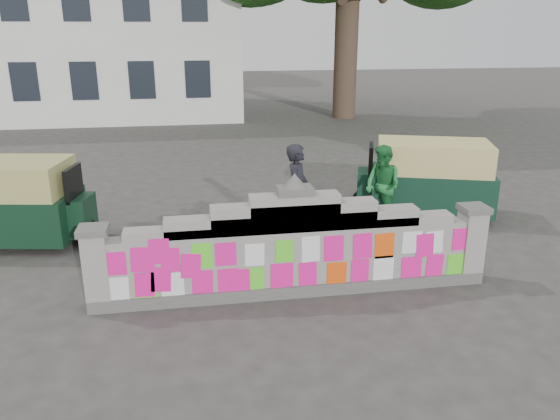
{
  "coord_description": "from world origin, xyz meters",
  "views": [
    {
      "loc": [
        -1.57,
        -7.86,
        4.08
      ],
      "look_at": [
        -0.06,
        1.0,
        1.1
      ],
      "focal_mm": 35.0,
      "sensor_mm": 36.0,
      "label": 1
    }
  ],
  "objects": [
    {
      "name": "parapet_wall",
      "position": [
        -0.0,
        -0.01,
        0.75
      ],
      "size": [
        6.48,
        0.44,
        2.01
      ],
      "color": "#4C4C49",
      "rests_on": "ground"
    },
    {
      "name": "building",
      "position": [
        -7.0,
        21.98,
        4.01
      ],
      "size": [
        16.0,
        10.0,
        8.9
      ],
      "color": "silver",
      "rests_on": "ground"
    },
    {
      "name": "cyclist_rider",
      "position": [
        0.41,
        1.79,
        0.92
      ],
      "size": [
        0.66,
        0.79,
        1.84
      ],
      "primitive_type": "imported",
      "rotation": [
        0.0,
        0.0,
        1.18
      ],
      "color": "black",
      "rests_on": "ground"
    },
    {
      "name": "ground",
      "position": [
        0.0,
        0.0,
        0.0
      ],
      "size": [
        100.0,
        100.0,
        0.0
      ],
      "primitive_type": "plane",
      "color": "#383533",
      "rests_on": "ground"
    },
    {
      "name": "rickshaw_left",
      "position": [
        -5.06,
        3.07,
        0.88
      ],
      "size": [
        3.14,
        1.85,
        1.69
      ],
      "rotation": [
        0.0,
        0.0,
        -0.18
      ],
      "color": "black",
      "rests_on": "ground"
    },
    {
      "name": "rickshaw_right",
      "position": [
        3.75,
        3.37,
        0.89
      ],
      "size": [
        3.18,
        2.21,
        1.71
      ],
      "rotation": [
        0.0,
        0.0,
        2.82
      ],
      "color": "#103123",
      "rests_on": "ground"
    },
    {
      "name": "pedestrian",
      "position": [
        2.52,
        2.92,
        0.88
      ],
      "size": [
        0.96,
        1.05,
        1.76
      ],
      "primitive_type": "imported",
      "rotation": [
        0.0,
        0.0,
        -1.14
      ],
      "color": "#217B38",
      "rests_on": "ground"
    },
    {
      "name": "cyclist_bike",
      "position": [
        0.41,
        1.79,
        0.54
      ],
      "size": [
        2.18,
        1.46,
        1.08
      ],
      "primitive_type": "imported",
      "rotation": [
        0.0,
        0.0,
        1.18
      ],
      "color": "black",
      "rests_on": "ground"
    }
  ]
}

